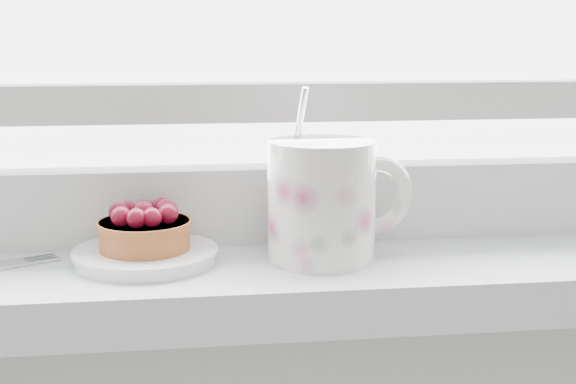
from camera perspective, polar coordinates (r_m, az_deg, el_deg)
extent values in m
cube|color=silver|center=(0.71, -3.67, -6.28)|extent=(1.60, 0.20, 0.04)
cube|color=silver|center=(0.76, -4.10, -0.75)|extent=(1.30, 0.05, 0.07)
cube|color=silver|center=(0.75, -4.20, 6.39)|extent=(1.30, 0.04, 0.04)
cylinder|color=white|center=(0.70, -10.10, -4.50)|extent=(0.12, 0.12, 0.01)
cylinder|color=brown|center=(0.69, -10.15, -3.03)|extent=(0.08, 0.08, 0.02)
cylinder|color=brown|center=(0.69, -10.18, -2.26)|extent=(0.08, 0.08, 0.01)
sphere|color=#4F0513|center=(0.69, -10.21, -1.39)|extent=(0.02, 0.02, 0.02)
sphere|color=#4F0513|center=(0.69, -8.62, -1.28)|extent=(0.02, 0.02, 0.02)
sphere|color=#4F0513|center=(0.70, -8.93, -1.06)|extent=(0.02, 0.02, 0.02)
sphere|color=#4F0513|center=(0.71, -10.15, -1.13)|extent=(0.02, 0.02, 0.02)
sphere|color=#4F0513|center=(0.70, -11.34, -1.23)|extent=(0.02, 0.02, 0.02)
sphere|color=#4F0513|center=(0.69, -11.95, -1.40)|extent=(0.02, 0.02, 0.02)
sphere|color=#4F0513|center=(0.68, -11.79, -1.73)|extent=(0.02, 0.02, 0.02)
sphere|color=#4F0513|center=(0.67, -10.74, -1.86)|extent=(0.02, 0.02, 0.02)
sphere|color=#4F0513|center=(0.67, -9.66, -1.80)|extent=(0.02, 0.02, 0.02)
sphere|color=#4F0513|center=(0.68, -8.53, -1.55)|extent=(0.02, 0.02, 0.02)
cylinder|color=silver|center=(0.68, 2.39, -0.66)|extent=(0.11, 0.11, 0.10)
cylinder|color=black|center=(0.68, 2.43, 3.29)|extent=(0.08, 0.08, 0.01)
torus|color=silver|center=(0.70, 6.22, -0.22)|extent=(0.07, 0.03, 0.07)
cylinder|color=silver|center=(0.69, 0.82, 4.90)|extent=(0.01, 0.03, 0.06)
cube|color=silver|center=(0.72, -19.19, -4.85)|extent=(0.03, 0.03, 0.00)
cube|color=silver|center=(0.72, -16.99, -4.73)|extent=(0.03, 0.02, 0.00)
cube|color=silver|center=(0.72, -17.13, -4.63)|extent=(0.03, 0.02, 0.00)
cube|color=silver|center=(0.73, -17.26, -4.52)|extent=(0.03, 0.02, 0.00)
cube|color=silver|center=(0.73, -17.40, -4.42)|extent=(0.03, 0.02, 0.00)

